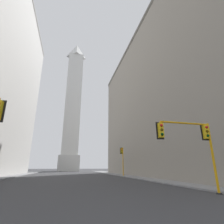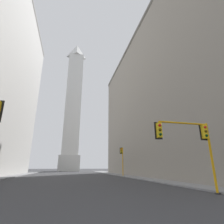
% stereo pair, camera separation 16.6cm
% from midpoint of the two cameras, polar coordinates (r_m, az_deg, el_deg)
% --- Properties ---
extents(sidewalk_right, '(5.00, 99.44, 0.15)m').
position_cam_midpoint_polar(sidewalk_right, '(35.59, 9.22, -20.23)').
color(sidewalk_right, gray).
rests_on(sidewalk_right, ground_plane).
extents(building_right, '(19.25, 54.01, 33.26)m').
position_cam_midpoint_polar(building_right, '(44.21, 18.90, 2.97)').
color(building_right, gray).
rests_on(building_right, ground_plane).
extents(obelisk, '(9.40, 9.40, 68.23)m').
position_cam_midpoint_polar(obelisk, '(91.10, -12.70, 2.55)').
color(obelisk, silver).
rests_on(obelisk, ground_plane).
extents(traffic_light_mid_right, '(0.76, 0.52, 5.94)m').
position_cam_midpoint_polar(traffic_light_mid_right, '(38.48, 3.26, -14.47)').
color(traffic_light_mid_right, orange).
rests_on(traffic_light_mid_right, ground_plane).
extents(traffic_light_near_right, '(4.75, 0.52, 5.28)m').
position_cam_midpoint_polar(traffic_light_near_right, '(14.99, 24.62, -7.79)').
color(traffic_light_near_right, orange).
rests_on(traffic_light_near_right, ground_plane).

